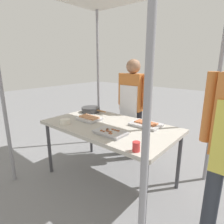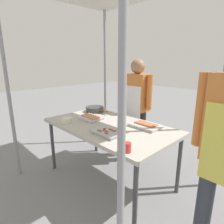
{
  "view_description": "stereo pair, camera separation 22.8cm",
  "coord_description": "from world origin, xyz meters",
  "px_view_note": "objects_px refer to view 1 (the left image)",
  "views": [
    {
      "loc": [
        1.42,
        -1.64,
        1.49
      ],
      "look_at": [
        0.0,
        0.05,
        0.9
      ],
      "focal_mm": 30.26,
      "sensor_mm": 36.0,
      "label": 1
    },
    {
      "loc": [
        1.58,
        -1.48,
        1.49
      ],
      "look_at": [
        0.0,
        0.05,
        0.9
      ],
      "focal_mm": 30.26,
      "sensor_mm": 36.0,
      "label": 2
    }
  ],
  "objects_px": {
    "vendor_woman": "(132,102)",
    "tray_meat_skewers": "(110,132)",
    "tray_grilled_sausages": "(89,118)",
    "drink_cup_near_edge": "(136,147)",
    "stall_table": "(109,129)",
    "cooking_wok": "(91,109)",
    "tray_pork_links": "(146,124)",
    "condiment_bowl": "(65,122)"
  },
  "relations": [
    {
      "from": "stall_table",
      "to": "condiment_bowl",
      "type": "distance_m",
      "value": 0.55
    },
    {
      "from": "stall_table",
      "to": "vendor_woman",
      "type": "distance_m",
      "value": 0.76
    },
    {
      "from": "tray_grilled_sausages",
      "to": "cooking_wok",
      "type": "bearing_deg",
      "value": 133.07
    },
    {
      "from": "stall_table",
      "to": "tray_grilled_sausages",
      "type": "bearing_deg",
      "value": -176.22
    },
    {
      "from": "tray_meat_skewers",
      "to": "drink_cup_near_edge",
      "type": "xyz_separation_m",
      "value": [
        0.42,
        -0.16,
        0.03
      ]
    },
    {
      "from": "tray_meat_skewers",
      "to": "vendor_woman",
      "type": "distance_m",
      "value": 1.01
    },
    {
      "from": "drink_cup_near_edge",
      "to": "cooking_wok",
      "type": "bearing_deg",
      "value": 152.11
    },
    {
      "from": "tray_pork_links",
      "to": "vendor_woman",
      "type": "relative_size",
      "value": 0.23
    },
    {
      "from": "stall_table",
      "to": "tray_meat_skewers",
      "type": "height_order",
      "value": "tray_meat_skewers"
    },
    {
      "from": "stall_table",
      "to": "tray_meat_skewers",
      "type": "distance_m",
      "value": 0.31
    },
    {
      "from": "stall_table",
      "to": "tray_grilled_sausages",
      "type": "relative_size",
      "value": 5.36
    },
    {
      "from": "tray_meat_skewers",
      "to": "cooking_wok",
      "type": "bearing_deg",
      "value": 148.64
    },
    {
      "from": "tray_meat_skewers",
      "to": "tray_pork_links",
      "type": "relative_size",
      "value": 0.95
    },
    {
      "from": "tray_meat_skewers",
      "to": "tray_grilled_sausages",
      "type": "bearing_deg",
      "value": 159.54
    },
    {
      "from": "tray_meat_skewers",
      "to": "condiment_bowl",
      "type": "distance_m",
      "value": 0.65
    },
    {
      "from": "tray_pork_links",
      "to": "tray_meat_skewers",
      "type": "bearing_deg",
      "value": -108.09
    },
    {
      "from": "cooking_wok",
      "to": "tray_meat_skewers",
      "type": "bearing_deg",
      "value": -31.36
    },
    {
      "from": "tray_grilled_sausages",
      "to": "drink_cup_near_edge",
      "type": "height_order",
      "value": "drink_cup_near_edge"
    },
    {
      "from": "vendor_woman",
      "to": "tray_meat_skewers",
      "type": "bearing_deg",
      "value": 111.11
    },
    {
      "from": "tray_pork_links",
      "to": "drink_cup_near_edge",
      "type": "relative_size",
      "value": 4.18
    },
    {
      "from": "tray_meat_skewers",
      "to": "tray_pork_links",
      "type": "bearing_deg",
      "value": 71.91
    },
    {
      "from": "stall_table",
      "to": "cooking_wok",
      "type": "height_order",
      "value": "cooking_wok"
    },
    {
      "from": "tray_pork_links",
      "to": "condiment_bowl",
      "type": "relative_size",
      "value": 2.87
    },
    {
      "from": "tray_pork_links",
      "to": "tray_grilled_sausages",
      "type": "bearing_deg",
      "value": -158.55
    },
    {
      "from": "cooking_wok",
      "to": "vendor_woman",
      "type": "distance_m",
      "value": 0.64
    },
    {
      "from": "tray_meat_skewers",
      "to": "condiment_bowl",
      "type": "xyz_separation_m",
      "value": [
        -0.64,
        -0.1,
        0.01
      ]
    },
    {
      "from": "stall_table",
      "to": "tray_grilled_sausages",
      "type": "height_order",
      "value": "tray_grilled_sausages"
    },
    {
      "from": "tray_grilled_sausages",
      "to": "tray_pork_links",
      "type": "distance_m",
      "value": 0.74
    },
    {
      "from": "cooking_wok",
      "to": "drink_cup_near_edge",
      "type": "distance_m",
      "value": 1.4
    },
    {
      "from": "tray_meat_skewers",
      "to": "condiment_bowl",
      "type": "height_order",
      "value": "condiment_bowl"
    },
    {
      "from": "condiment_bowl",
      "to": "tray_grilled_sausages",
      "type": "bearing_deg",
      "value": 69.79
    },
    {
      "from": "stall_table",
      "to": "tray_meat_skewers",
      "type": "xyz_separation_m",
      "value": [
        0.21,
        -0.22,
        0.07
      ]
    },
    {
      "from": "drink_cup_near_edge",
      "to": "vendor_woman",
      "type": "relative_size",
      "value": 0.06
    },
    {
      "from": "drink_cup_near_edge",
      "to": "vendor_woman",
      "type": "bearing_deg",
      "value": 125.62
    },
    {
      "from": "tray_pork_links",
      "to": "cooking_wok",
      "type": "bearing_deg",
      "value": 178.61
    },
    {
      "from": "tray_grilled_sausages",
      "to": "tray_meat_skewers",
      "type": "xyz_separation_m",
      "value": [
        0.54,
        -0.2,
        -0.01
      ]
    },
    {
      "from": "stall_table",
      "to": "cooking_wok",
      "type": "xyz_separation_m",
      "value": [
        -0.6,
        0.27,
        0.09
      ]
    },
    {
      "from": "stall_table",
      "to": "condiment_bowl",
      "type": "height_order",
      "value": "condiment_bowl"
    },
    {
      "from": "tray_pork_links",
      "to": "stall_table",
      "type": "bearing_deg",
      "value": -145.26
    },
    {
      "from": "stall_table",
      "to": "cooking_wok",
      "type": "relative_size",
      "value": 3.69
    },
    {
      "from": "tray_grilled_sausages",
      "to": "vendor_woman",
      "type": "relative_size",
      "value": 0.2
    },
    {
      "from": "drink_cup_near_edge",
      "to": "tray_grilled_sausages",
      "type": "bearing_deg",
      "value": 159.48
    }
  ]
}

